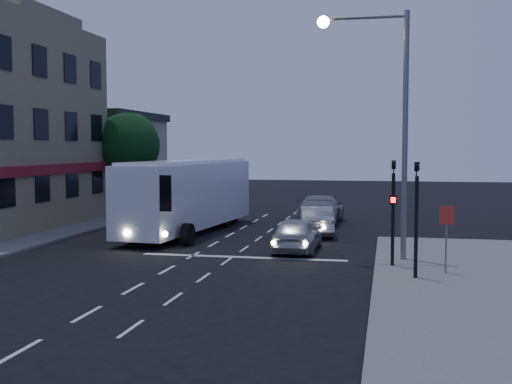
% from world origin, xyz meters
% --- Properties ---
extents(ground, '(120.00, 120.00, 0.00)m').
position_xyz_m(ground, '(0.00, 0.00, 0.00)').
color(ground, black).
extents(road_markings, '(8.00, 30.55, 0.01)m').
position_xyz_m(road_markings, '(1.29, 3.31, 0.00)').
color(road_markings, silver).
rests_on(road_markings, ground).
extents(tour_bus, '(3.56, 11.86, 3.58)m').
position_xyz_m(tour_bus, '(-2.18, 8.43, 1.94)').
color(tour_bus, white).
rests_on(tour_bus, ground).
extents(car_suv, '(1.75, 4.19, 1.42)m').
position_xyz_m(car_suv, '(3.85, 3.80, 0.71)').
color(car_suv, '#AFB1B5').
rests_on(car_suv, ground).
extents(car_sedan_a, '(2.17, 4.43, 1.40)m').
position_xyz_m(car_sedan_a, '(4.05, 8.79, 0.70)').
color(car_sedan_a, '#B4B4B4').
rests_on(car_sedan_a, ground).
extents(car_sedan_b, '(2.33, 5.48, 1.57)m').
position_xyz_m(car_sedan_b, '(3.77, 13.64, 0.79)').
color(car_sedan_b, gray).
rests_on(car_sedan_b, ground).
extents(traffic_signal_main, '(0.25, 0.35, 4.10)m').
position_xyz_m(traffic_signal_main, '(7.60, 0.78, 2.42)').
color(traffic_signal_main, black).
rests_on(traffic_signal_main, sidewalk_near).
extents(traffic_signal_side, '(0.18, 0.15, 4.10)m').
position_xyz_m(traffic_signal_side, '(8.30, -1.20, 2.42)').
color(traffic_signal_side, black).
rests_on(traffic_signal_side, sidewalk_near).
extents(regulatory_sign, '(0.45, 0.12, 2.20)m').
position_xyz_m(regulatory_sign, '(9.30, -0.24, 1.60)').
color(regulatory_sign, slate).
rests_on(regulatory_sign, sidewalk_near).
extents(streetlight, '(3.32, 0.44, 9.00)m').
position_xyz_m(streetlight, '(7.34, 2.20, 5.73)').
color(streetlight, slate).
rests_on(streetlight, sidewalk_near).
extents(low_building_north, '(9.40, 9.40, 6.50)m').
position_xyz_m(low_building_north, '(-13.50, 20.00, 3.39)').
color(low_building_north, '#BFB793').
rests_on(low_building_north, sidewalk_far).
extents(street_tree, '(4.00, 4.00, 6.20)m').
position_xyz_m(street_tree, '(-8.21, 15.02, 4.50)').
color(street_tree, black).
rests_on(street_tree, sidewalk_far).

